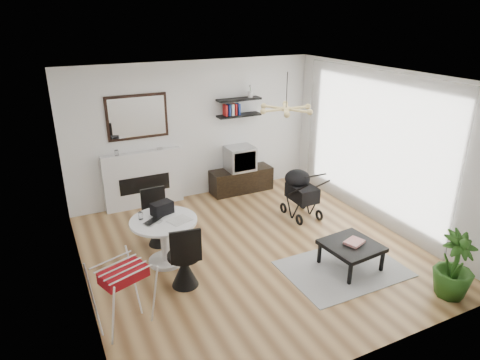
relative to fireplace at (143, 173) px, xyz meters
name	(u,v)px	position (x,y,z in m)	size (l,w,h in m)	color
floor	(253,251)	(1.10, -2.42, -0.69)	(5.00, 5.00, 0.00)	brown
ceiling	(255,78)	(1.10, -2.42, 2.01)	(5.00, 5.00, 0.00)	white
wall_back	(195,131)	(1.10, 0.08, 0.66)	(5.00, 5.00, 0.00)	white
wall_left	(75,202)	(-1.40, -2.42, 0.66)	(5.00, 5.00, 0.00)	white
wall_right	(383,149)	(3.60, -2.42, 0.66)	(5.00, 5.00, 0.00)	white
sheer_curtain	(371,146)	(3.50, -2.22, 0.66)	(0.04, 3.60, 2.60)	white
fireplace	(143,173)	(0.00, 0.00, 0.00)	(1.50, 0.17, 2.16)	white
shelf_lower	(239,115)	(2.00, -0.05, 0.91)	(0.90, 0.25, 0.04)	black
shelf_upper	(239,99)	(2.00, -0.05, 1.23)	(0.90, 0.25, 0.04)	black
pendant_lamp	(286,109)	(1.80, -2.12, 1.46)	(0.90, 0.90, 0.10)	#D2B86E
tv_console	(241,180)	(2.00, -0.16, -0.44)	(1.30, 0.45, 0.49)	black
crt_tv	(240,158)	(1.97, -0.16, 0.05)	(0.56, 0.49, 0.49)	#ADADAF
dining_table	(165,234)	(-0.24, -2.14, -0.21)	(0.98, 0.98, 0.72)	white
laptop	(156,222)	(-0.36, -2.17, 0.05)	(0.31, 0.20, 0.02)	black
black_bag	(162,208)	(-0.19, -1.95, 0.13)	(0.31, 0.19, 0.19)	black
newspaper	(179,220)	(-0.03, -2.27, 0.04)	(0.31, 0.25, 0.01)	silver
drinking_glass	(141,216)	(-0.52, -1.97, 0.09)	(0.06, 0.06, 0.11)	white
chair_far	(158,227)	(-0.17, -1.54, -0.40)	(0.44, 0.44, 0.92)	black
chair_near	(185,267)	(-0.17, -2.83, -0.38)	(0.46, 0.48, 0.95)	black
drying_rack	(124,296)	(-1.08, -3.34, -0.22)	(0.74, 0.71, 0.88)	white
stroller	(300,195)	(2.47, -1.66, -0.28)	(0.48, 0.80, 0.96)	black
rug	(343,269)	(2.05, -3.47, -0.68)	(1.73, 1.25, 0.01)	gray
coffee_table	(351,247)	(2.17, -3.46, -0.34)	(0.80, 0.80, 0.38)	black
magazines	(354,242)	(2.21, -3.47, -0.27)	(0.27, 0.21, 0.04)	#DB3A36
potted_plant	(455,265)	(2.94, -4.58, -0.23)	(0.51, 0.51, 0.91)	#245117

